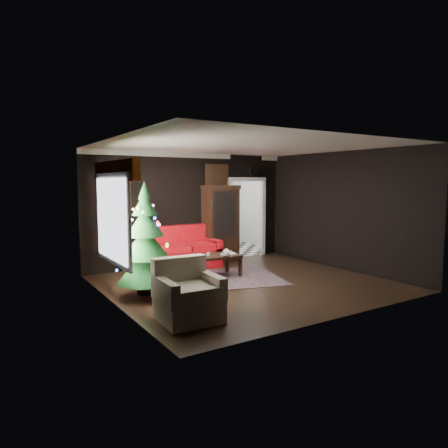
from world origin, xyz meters
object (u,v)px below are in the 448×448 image
coffee_table (215,266)px  loveseat (185,247)px  christmas_tree (145,240)px  teapot (226,252)px  wall_clock (254,171)px  curio_cabinet (221,225)px  kitchen_table (214,239)px  armchair (188,291)px  floor_lamp (148,239)px

coffee_table → loveseat: bearing=95.2°
christmas_tree → teapot: 2.08m
teapot → wall_clock: wall_clock is taller
curio_cabinet → kitchen_table: size_ratio=2.53×
curio_cabinet → teapot: size_ratio=10.64×
armchair → wall_clock: wall_clock is taller
coffee_table → kitchen_table: kitchen_table is taller
coffee_table → kitchen_table: bearing=59.6°
teapot → coffee_table: bearing=118.1°
curio_cabinet → wall_clock: (1.20, 0.18, 1.43)m
floor_lamp → curio_cabinet: bearing=14.4°
christmas_tree → floor_lamp: bearing=67.0°
floor_lamp → armchair: (-0.58, -3.06, -0.37)m
teapot → wall_clock: bearing=41.9°
wall_clock → coffee_table: bearing=-143.9°
teapot → loveseat: bearing=99.5°
loveseat → floor_lamp: size_ratio=1.18×
loveseat → wall_clock: size_ratio=5.31×
loveseat → wall_clock: bearing=9.7°
armchair → teapot: bearing=48.7°
loveseat → christmas_tree: bearing=-132.3°
christmas_tree → teapot: bearing=12.0°
wall_clock → armchair: bearing=-136.3°
curio_cabinet → wall_clock: wall_clock is taller
teapot → wall_clock: 3.35m
armchair → coffee_table: bearing=54.4°
loveseat → teapot: size_ratio=9.52×
kitchen_table → coffee_table: bearing=-120.4°
kitchen_table → armchair: bearing=-124.2°
curio_cabinet → teapot: 1.97m
loveseat → christmas_tree: 2.63m
coffee_table → teapot: bearing=-61.9°
coffee_table → wall_clock: bearing=36.1°
floor_lamp → wall_clock: size_ratio=4.50×
floor_lamp → teapot: 1.76m
loveseat → curio_cabinet: curio_cabinet is taller
christmas_tree → teapot: christmas_tree is taller
armchair → coffee_table: armchair is taller
curio_cabinet → christmas_tree: christmas_tree is taller
armchair → kitchen_table: (3.45, 5.06, -0.09)m
christmas_tree → kitchen_table: christmas_tree is taller
armchair → teapot: armchair is taller
curio_cabinet → armchair: size_ratio=2.05×
coffee_table → christmas_tree: bearing=-159.9°
christmas_tree → curio_cabinet: bearing=36.4°
curio_cabinet → christmas_tree: bearing=-143.6°
curio_cabinet → coffee_table: bearing=-125.6°
loveseat → curio_cabinet: 1.25m
floor_lamp → coffee_table: size_ratio=1.36×
armchair → coffee_table: 2.81m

